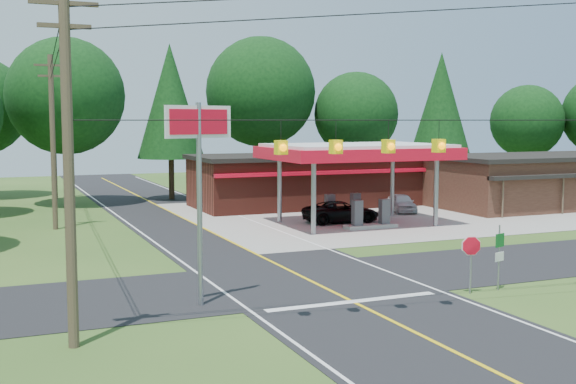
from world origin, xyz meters
name	(u,v)px	position (x,y,z in m)	size (l,w,h in m)	color
ground	(310,281)	(0.00, 0.00, 0.00)	(120.00, 120.00, 0.00)	#2A4E1B
main_highway	(310,281)	(0.00, 0.00, 0.01)	(8.00, 120.00, 0.02)	black
cross_road	(310,281)	(0.00, 0.00, 0.01)	(70.00, 7.00, 0.02)	black
lane_center_yellow	(310,280)	(0.00, 0.00, 0.03)	(0.15, 110.00, 0.00)	yellow
gas_canopy	(357,154)	(9.00, 13.00, 4.27)	(10.60, 7.40, 4.88)	gray
convenience_store	(304,180)	(10.00, 22.98, 1.92)	(16.40, 7.55, 3.80)	maroon
strip_building	(564,179)	(28.00, 15.98, 1.91)	(20.40, 8.75, 3.80)	#3F231A
utility_pole_near_left	(68,161)	(-9.50, -5.00, 5.20)	(1.80, 0.30, 10.00)	#473828
utility_pole_far_left	(53,139)	(-8.00, 18.00, 5.20)	(1.80, 0.30, 10.00)	#473828
utility_pole_north	(54,140)	(-6.50, 35.00, 4.75)	(0.30, 0.30, 9.50)	#473828
overhead_beacons	(363,123)	(-1.00, -6.00, 6.21)	(17.04, 2.04, 1.03)	black
treeline_backdrop	(178,103)	(0.82, 24.01, 7.49)	(70.27, 51.59, 13.30)	#332316
suv_car	(341,212)	(8.50, 14.00, 0.66)	(4.75, 4.75, 1.32)	black
sedan_car	(402,203)	(14.67, 17.00, 0.62)	(3.65, 3.65, 1.24)	silver
big_stop_sign	(199,156)	(-5.00, -2.01, 5.12)	(2.47, 0.84, 6.89)	gray
octagonal_stop_sign	(471,251)	(4.50, -4.18, 1.59)	(0.74, 0.26, 2.15)	gray
route_sign_post	(499,251)	(5.80, -4.14, 1.47)	(0.49, 0.17, 2.45)	gray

